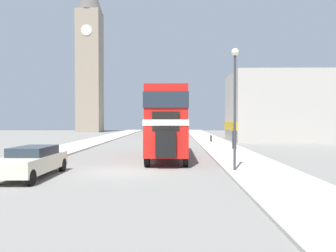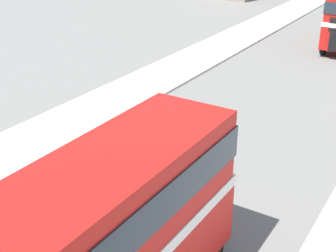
{
  "view_description": "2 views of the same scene",
  "coord_description": "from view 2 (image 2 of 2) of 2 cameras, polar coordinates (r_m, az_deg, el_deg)",
  "views": [
    {
      "loc": [
        2.57,
        -16.05,
        2.58
      ],
      "look_at": [
        2.08,
        5.92,
        2.13
      ],
      "focal_mm": 35.0,
      "sensor_mm": 36.0,
      "label": 1
    },
    {
      "loc": [
        7.47,
        1.0,
        8.98
      ],
      "look_at": [
        0.0,
        12.85,
        2.45
      ],
      "focal_mm": 50.0,
      "sensor_mm": 36.0,
      "label": 2
    }
  ],
  "objects": []
}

